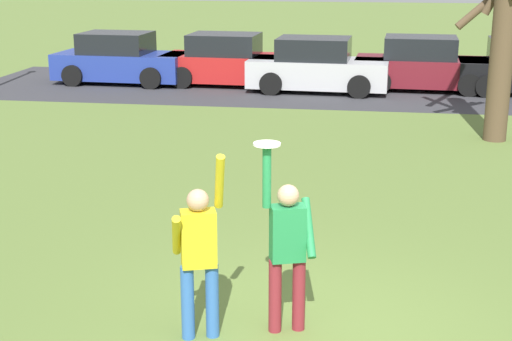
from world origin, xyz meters
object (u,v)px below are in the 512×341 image
at_px(parked_car_red, 228,62).
at_px(parked_car_silver, 317,67).
at_px(person_defender, 199,251).
at_px(parked_car_blue, 120,60).
at_px(frisbee_disc, 267,144).
at_px(person_catcher, 288,245).
at_px(parked_car_maroon, 423,66).
at_px(bare_tree_tall, 503,13).

bearing_deg(parked_car_red, parked_car_silver, -11.54).
relative_size(person_defender, parked_car_blue, 0.49).
height_order(frisbee_disc, parked_car_blue, frisbee_disc).
xyz_separation_m(parked_car_red, parked_car_silver, (2.83, -0.72, 0.00)).
bearing_deg(person_catcher, parked_car_silver, -105.30).
xyz_separation_m(parked_car_blue, parked_car_silver, (6.28, -0.59, 0.00)).
relative_size(frisbee_disc, parked_car_blue, 0.07).
relative_size(person_catcher, person_defender, 1.02).
bearing_deg(person_catcher, parked_car_blue, -83.97).
distance_m(parked_car_blue, parked_car_red, 3.45).
xyz_separation_m(parked_car_silver, parked_car_maroon, (3.13, 0.77, 0.00)).
distance_m(person_catcher, parked_car_blue, 17.15).
distance_m(parked_car_red, parked_car_maroon, 5.96).
bearing_deg(parked_car_blue, parked_car_silver, -2.74).
distance_m(parked_car_blue, parked_car_silver, 6.31).
distance_m(parked_car_maroon, bare_tree_tall, 6.74).
bearing_deg(parked_car_maroon, bare_tree_tall, -76.87).
relative_size(parked_car_red, bare_tree_tall, 0.75).
bearing_deg(frisbee_disc, parked_car_blue, 113.67).
relative_size(parked_car_silver, bare_tree_tall, 0.75).
bearing_deg(bare_tree_tall, person_catcher, -110.24).
height_order(person_catcher, frisbee_disc, frisbee_disc).
height_order(person_catcher, parked_car_silver, person_catcher).
bearing_deg(bare_tree_tall, parked_car_red, 138.67).
bearing_deg(bare_tree_tall, person_defender, -114.16).
height_order(person_defender, parked_car_blue, person_defender).
relative_size(person_catcher, bare_tree_tall, 0.37).
bearing_deg(parked_car_silver, parked_car_red, 168.46).
xyz_separation_m(parked_car_red, parked_car_maroon, (5.96, 0.05, 0.00)).
bearing_deg(parked_car_maroon, parked_car_red, -176.87).
relative_size(person_catcher, parked_car_red, 0.50).
distance_m(person_defender, bare_tree_tall, 10.84).
distance_m(parked_car_silver, parked_car_maroon, 3.22).
bearing_deg(frisbee_disc, parked_car_maroon, 80.93).
bearing_deg(parked_car_blue, parked_car_maroon, 3.71).
distance_m(frisbee_disc, parked_car_blue, 17.18).
height_order(parked_car_maroon, bare_tree_tall, bare_tree_tall).
distance_m(parked_car_red, bare_tree_tall, 9.71).
relative_size(person_defender, parked_car_maroon, 0.49).
bearing_deg(person_catcher, person_defender, 0.00).
height_order(parked_car_silver, bare_tree_tall, bare_tree_tall).
distance_m(person_catcher, frisbee_disc, 1.13).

